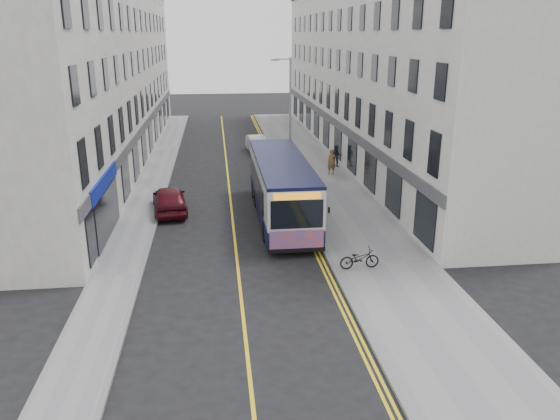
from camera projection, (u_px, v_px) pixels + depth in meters
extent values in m
plane|color=black|center=(237.00, 259.00, 23.99)|extent=(140.00, 140.00, 0.00)
cube|color=gray|center=(324.00, 183.00, 36.01)|extent=(4.50, 64.00, 0.12)
cube|color=gray|center=(150.00, 188.00, 34.75)|extent=(2.00, 64.00, 0.12)
cube|color=slate|center=(290.00, 184.00, 35.76)|extent=(0.18, 64.00, 0.13)
cube|color=slate|center=(166.00, 188.00, 34.86)|extent=(0.18, 64.00, 0.13)
cube|color=yellow|center=(229.00, 187.00, 35.33)|extent=(0.12, 64.00, 0.01)
cube|color=yellow|center=(283.00, 185.00, 35.73)|extent=(0.10, 64.00, 0.01)
cube|color=yellow|center=(286.00, 185.00, 35.75)|extent=(0.10, 64.00, 0.01)
cube|color=silver|center=(369.00, 73.00, 43.11)|extent=(6.00, 46.00, 13.00)
cube|color=silver|center=(103.00, 75.00, 40.82)|extent=(6.00, 46.00, 13.00)
cylinder|color=#94969C|center=(290.00, 119.00, 36.46)|extent=(0.14, 0.14, 8.00)
cylinder|color=#94969C|center=(283.00, 59.00, 35.20)|extent=(1.00, 0.08, 0.08)
cube|color=#94969C|center=(275.00, 60.00, 35.16)|extent=(0.50, 0.18, 0.12)
cube|color=black|center=(281.00, 204.00, 29.06)|extent=(2.54, 11.16, 0.91)
cube|color=silver|center=(281.00, 179.00, 28.64)|extent=(2.54, 11.16, 1.83)
cube|color=black|center=(281.00, 161.00, 28.33)|extent=(2.56, 11.16, 0.16)
cube|color=black|center=(256.00, 181.00, 29.13)|extent=(0.04, 8.73, 1.17)
cube|color=black|center=(304.00, 179.00, 29.42)|extent=(0.04, 8.73, 1.17)
cube|color=black|center=(297.00, 214.00, 23.38)|extent=(2.28, 0.04, 1.27)
cube|color=#E04212|center=(297.00, 241.00, 23.76)|extent=(2.38, 0.04, 0.96)
cube|color=orange|center=(297.00, 196.00, 23.12)|extent=(2.03, 0.04, 0.28)
cylinder|color=black|center=(266.00, 232.00, 25.86)|extent=(0.28, 1.01, 1.01)
cylinder|color=black|center=(313.00, 230.00, 26.12)|extent=(0.28, 1.01, 1.01)
cylinder|color=black|center=(257.00, 198.00, 31.14)|extent=(0.28, 1.01, 1.01)
cylinder|color=black|center=(296.00, 197.00, 31.39)|extent=(0.28, 1.01, 1.01)
cylinder|color=black|center=(254.00, 190.00, 32.86)|extent=(0.28, 1.01, 1.01)
cylinder|color=black|center=(292.00, 188.00, 33.12)|extent=(0.28, 1.01, 1.01)
imported|color=black|center=(360.00, 259.00, 22.66)|extent=(1.71, 0.69, 0.88)
imported|color=brown|center=(332.00, 162.00, 37.77)|extent=(0.68, 0.48, 1.77)
imported|color=black|center=(337.00, 156.00, 39.82)|extent=(0.82, 0.66, 1.63)
imported|color=silver|center=(257.00, 144.00, 45.38)|extent=(1.84, 4.29, 1.37)
imported|color=#4E0D15|center=(170.00, 199.00, 30.12)|extent=(2.32, 4.60, 1.50)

